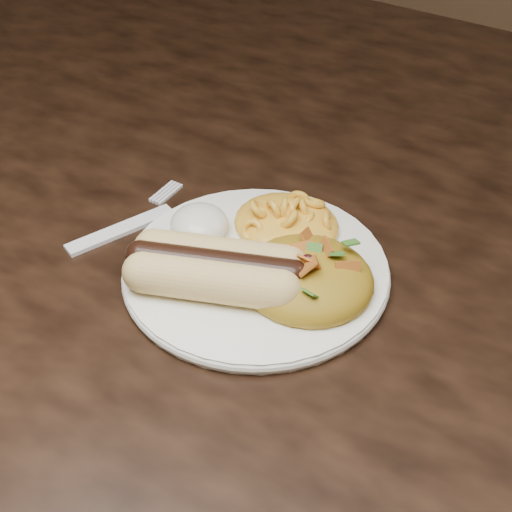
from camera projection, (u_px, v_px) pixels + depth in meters
The scene contains 7 objects.
table at pixel (328, 286), 0.76m from camera, with size 1.60×0.90×0.75m.
plate at pixel (256, 271), 0.63m from camera, with size 0.21×0.21×0.01m, color white.
hotdog at pixel (216, 268), 0.60m from camera, with size 0.12×0.10×0.03m.
mac_and_cheese at pixel (287, 211), 0.65m from camera, with size 0.09×0.08×0.03m, color yellow.
sour_cream at pixel (199, 218), 0.65m from camera, with size 0.05×0.05×0.03m, color white.
taco_salad at pixel (308, 268), 0.60m from camera, with size 0.10×0.10×0.05m.
fork at pixel (121, 230), 0.67m from camera, with size 0.02×0.14×0.00m, color white.
Camera 1 is at (0.23, -0.52, 1.17)m, focal length 55.00 mm.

